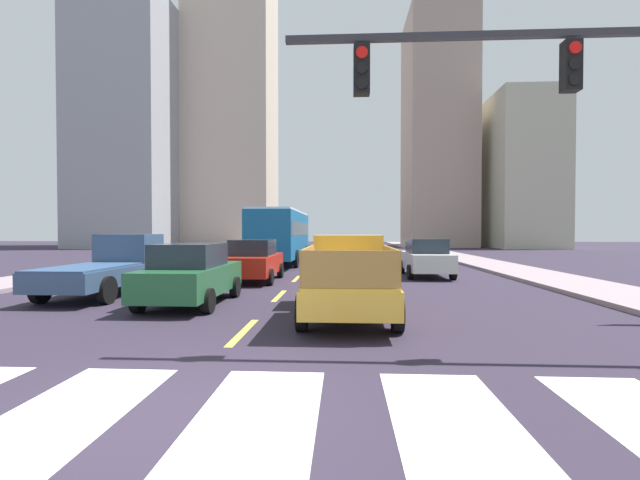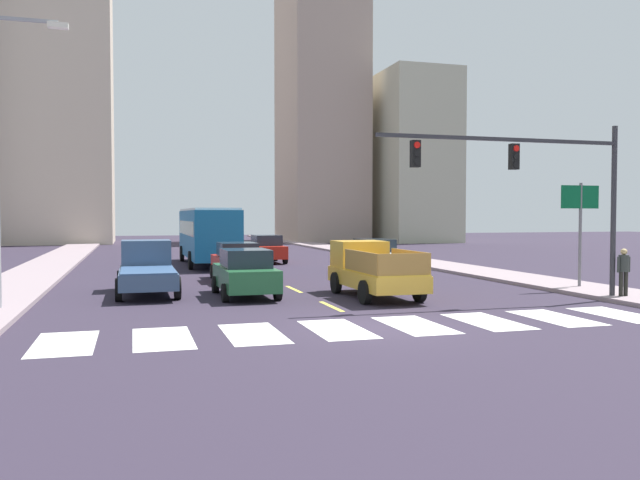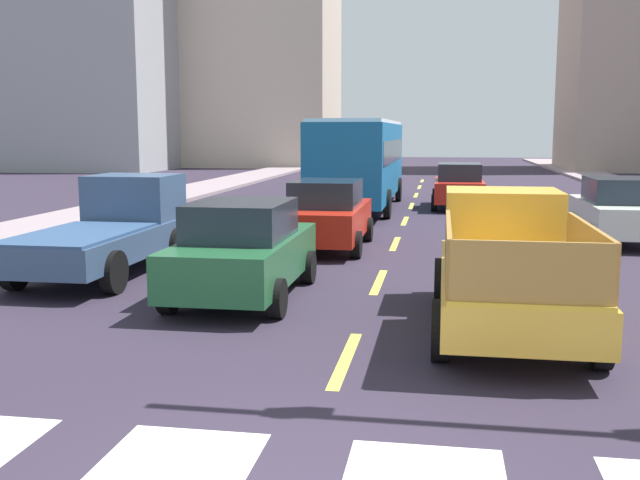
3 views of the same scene
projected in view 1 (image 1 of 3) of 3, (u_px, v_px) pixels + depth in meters
ground_plane at (162, 413)px, 4.97m from camera, size 160.00×160.00×0.00m
sidewalk_right at (513, 270)px, 22.35m from camera, size 2.97×110.00×0.15m
sidewalk_left at (107, 268)px, 23.53m from camera, size 2.97×110.00×0.15m
crosswalk_stripe_3 at (70, 411)px, 5.03m from camera, size 1.37×3.01×0.01m
crosswalk_stripe_4 at (257, 415)px, 4.91m from camera, size 1.37×3.01×0.01m
crosswalk_stripe_5 at (454, 420)px, 4.79m from camera, size 1.37×3.01×0.01m
lane_dash_0 at (243, 332)px, 8.96m from camera, size 0.16×2.40×0.01m
lane_dash_1 at (279, 296)px, 13.96m from camera, size 0.16×2.40×0.01m
lane_dash_2 at (296, 279)px, 18.95m from camera, size 0.16×2.40×0.01m
lane_dash_3 at (306, 269)px, 23.94m from camera, size 0.16×2.40×0.01m
lane_dash_4 at (313, 262)px, 28.93m from camera, size 0.16×2.40×0.01m
lane_dash_5 at (317, 258)px, 33.92m from camera, size 0.16×2.40×0.01m
lane_dash_6 at (321, 254)px, 38.91m from camera, size 0.16×2.40×0.01m
lane_dash_7 at (324, 251)px, 43.90m from camera, size 0.16×2.40×0.01m
pickup_stakebed at (348, 276)px, 10.96m from camera, size 2.18×5.20×1.96m
pickup_dark at (112, 266)px, 14.44m from camera, size 2.18×5.20×1.96m
city_bus at (282, 233)px, 27.51m from camera, size 2.72×10.80×3.32m
sedan_mid at (254, 260)px, 17.95m from camera, size 2.02×4.40×1.72m
sedan_near_right at (191, 274)px, 12.30m from camera, size 2.02×4.40×1.72m
sedan_near_left at (426, 258)px, 19.84m from camera, size 2.02×4.40×1.72m
sedan_far at (340, 250)px, 28.20m from camera, size 2.02×4.40×1.72m
traffic_signal_gantry at (640, 104)px, 7.29m from camera, size 8.88×0.27×6.00m
tower_tall_centre at (232, 26)px, 61.56m from camera, size 11.46×10.49×61.89m
block_mid_left at (437, 132)px, 58.52m from camera, size 8.31×11.19×30.62m
block_mid_right at (520, 173)px, 54.05m from camera, size 7.64×11.29×18.60m
block_low_left at (126, 124)px, 54.03m from camera, size 10.99×10.07×30.72m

